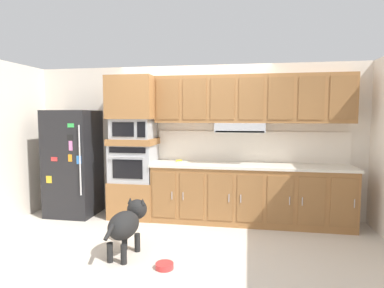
# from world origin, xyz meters

# --- Properties ---
(ground_plane) EXTENTS (9.60, 9.60, 0.00)m
(ground_plane) POSITION_xyz_m (0.00, 0.00, 0.00)
(ground_plane) COLOR beige
(back_kitchen_wall) EXTENTS (6.20, 0.12, 2.50)m
(back_kitchen_wall) POSITION_xyz_m (0.00, 1.11, 1.25)
(back_kitchen_wall) COLOR silver
(back_kitchen_wall) RESTS_ON ground
(side_panel_left) EXTENTS (0.12, 7.10, 2.50)m
(side_panel_left) POSITION_xyz_m (-2.80, 0.00, 1.25)
(side_panel_left) COLOR silver
(side_panel_left) RESTS_ON ground
(refrigerator) EXTENTS (0.76, 0.73, 1.76)m
(refrigerator) POSITION_xyz_m (-2.00, 0.68, 0.88)
(refrigerator) COLOR black
(refrigerator) RESTS_ON ground
(oven_base_cabinet) EXTENTS (0.74, 0.62, 0.60)m
(oven_base_cabinet) POSITION_xyz_m (-0.95, 0.75, 0.30)
(oven_base_cabinet) COLOR #996638
(oven_base_cabinet) RESTS_ON ground
(built_in_oven) EXTENTS (0.70, 0.62, 0.60)m
(built_in_oven) POSITION_xyz_m (-0.95, 0.75, 0.90)
(built_in_oven) COLOR #A8AAAF
(built_in_oven) RESTS_ON oven_base_cabinet
(appliance_mid_shelf) EXTENTS (0.74, 0.62, 0.10)m
(appliance_mid_shelf) POSITION_xyz_m (-0.95, 0.75, 1.25)
(appliance_mid_shelf) COLOR #996638
(appliance_mid_shelf) RESTS_ON built_in_oven
(microwave) EXTENTS (0.64, 0.54, 0.32)m
(microwave) POSITION_xyz_m (-0.95, 0.75, 1.46)
(microwave) COLOR #A8AAAF
(microwave) RESTS_ON appliance_mid_shelf
(appliance_upper_cabinet) EXTENTS (0.74, 0.62, 0.68)m
(appliance_upper_cabinet) POSITION_xyz_m (-0.95, 0.75, 1.96)
(appliance_upper_cabinet) COLOR #996638
(appliance_upper_cabinet) RESTS_ON microwave
(lower_cabinet_run) EXTENTS (3.03, 0.63, 0.88)m
(lower_cabinet_run) POSITION_xyz_m (0.93, 0.75, 0.44)
(lower_cabinet_run) COLOR #996638
(lower_cabinet_run) RESTS_ON ground
(countertop_slab) EXTENTS (3.07, 0.64, 0.04)m
(countertop_slab) POSITION_xyz_m (0.93, 0.75, 0.90)
(countertop_slab) COLOR silver
(countertop_slab) RESTS_ON lower_cabinet_run
(backsplash_panel) EXTENTS (3.07, 0.02, 0.50)m
(backsplash_panel) POSITION_xyz_m (0.93, 1.04, 1.17)
(backsplash_panel) COLOR white
(backsplash_panel) RESTS_ON countertop_slab
(upper_cabinet_with_hood) EXTENTS (3.03, 0.48, 0.88)m
(upper_cabinet_with_hood) POSITION_xyz_m (0.92, 0.87, 1.90)
(upper_cabinet_with_hood) COLOR #996638
(upper_cabinet_with_hood) RESTS_ON backsplash_panel
(screwdriver) EXTENTS (0.16, 0.16, 0.03)m
(screwdriver) POSITION_xyz_m (-0.22, 0.87, 0.93)
(screwdriver) COLOR yellow
(screwdriver) RESTS_ON countertop_slab
(dog) EXTENTS (0.37, 0.99, 0.62)m
(dog) POSITION_xyz_m (-0.53, -0.66, 0.39)
(dog) COLOR black
(dog) RESTS_ON ground
(dog_food_bowl) EXTENTS (0.20, 0.20, 0.06)m
(dog_food_bowl) POSITION_xyz_m (0.01, -0.96, 0.03)
(dog_food_bowl) COLOR red
(dog_food_bowl) RESTS_ON ground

